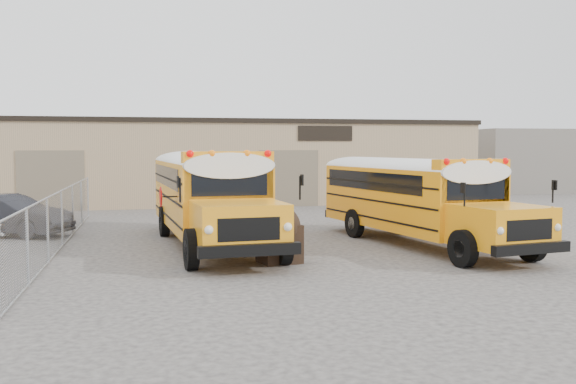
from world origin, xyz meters
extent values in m
plane|color=#3A3735|center=(0.00, 0.00, 0.00)|extent=(120.00, 120.00, 0.00)
cube|color=tan|center=(0.00, 20.00, 2.25)|extent=(30.00, 10.00, 4.50)
cube|color=black|center=(0.00, 20.00, 4.55)|extent=(30.20, 10.20, 0.25)
cube|color=black|center=(6.00, 14.98, 3.90)|extent=(3.00, 0.08, 0.80)
cube|color=#6F624F|center=(-8.00, 14.98, 1.50)|extent=(3.20, 0.08, 3.00)
cube|color=#6F624F|center=(4.00, 14.98, 1.50)|extent=(3.20, 0.08, 3.00)
cylinder|color=#95989D|center=(-6.00, -3.00, 0.90)|extent=(0.07, 0.07, 1.80)
cylinder|color=#95989D|center=(-6.00, 0.00, 0.90)|extent=(0.07, 0.07, 1.80)
cylinder|color=#95989D|center=(-6.00, 3.00, 0.90)|extent=(0.07, 0.07, 1.80)
cylinder|color=#95989D|center=(-6.00, 6.00, 0.90)|extent=(0.07, 0.07, 1.80)
cylinder|color=#95989D|center=(-6.00, 9.00, 0.90)|extent=(0.07, 0.07, 1.80)
cylinder|color=#95989D|center=(-6.00, 12.00, 0.90)|extent=(0.07, 0.07, 1.80)
cylinder|color=#95989D|center=(-6.00, 3.00, 1.78)|extent=(0.05, 18.00, 0.05)
cylinder|color=#95989D|center=(-6.00, 3.00, 0.05)|extent=(0.05, 18.00, 0.05)
cube|color=#95989D|center=(-6.00, 3.00, 0.90)|extent=(0.02, 18.00, 1.70)
cube|color=gray|center=(24.00, 24.00, 2.20)|extent=(10.00, 8.00, 4.40)
cube|color=orange|center=(-1.92, 9.46, 1.60)|extent=(3.21, 8.07, 2.13)
cube|color=orange|center=(-1.51, 4.39, 1.14)|extent=(2.46, 2.46, 1.19)
cube|color=black|center=(-1.61, 5.55, 2.20)|extent=(2.13, 0.23, 0.78)
cube|color=white|center=(-1.92, 9.46, 2.82)|extent=(3.21, 8.15, 0.42)
cube|color=orange|center=(-1.63, 5.79, 2.85)|extent=(2.57, 0.72, 0.37)
sphere|color=#E50705|center=(-2.69, 5.46, 2.98)|extent=(0.21, 0.21, 0.21)
sphere|color=#E50705|center=(-0.52, 5.64, 2.98)|extent=(0.21, 0.21, 0.21)
sphere|color=orange|center=(-2.10, 5.51, 2.98)|extent=(0.21, 0.21, 0.21)
sphere|color=orange|center=(-1.12, 5.59, 2.98)|extent=(0.21, 0.21, 0.21)
cube|color=black|center=(-1.42, 3.17, 0.66)|extent=(2.55, 0.43, 0.29)
cube|color=black|center=(-2.23, 13.45, 0.66)|extent=(2.55, 0.41, 0.29)
cube|color=black|center=(-1.92, 9.46, 1.53)|extent=(3.24, 7.91, 0.06)
cube|color=black|center=(-1.94, 9.77, 2.20)|extent=(3.14, 6.83, 0.64)
cylinder|color=black|center=(-2.75, 4.41, 0.54)|extent=(0.37, 1.10, 1.08)
cylinder|color=black|center=(-0.29, 4.60, 0.54)|extent=(0.37, 1.10, 1.08)
cylinder|color=black|center=(-3.27, 10.94, 0.54)|extent=(0.37, 1.10, 1.08)
cylinder|color=black|center=(-0.81, 11.13, 0.54)|extent=(0.37, 1.10, 1.08)
cylinder|color=#BF0505|center=(-3.46, 6.63, 1.73)|extent=(0.08, 0.58, 0.58)
cube|color=orange|center=(4.14, 7.46, 1.49)|extent=(3.58, 7.61, 1.97)
cube|color=orange|center=(4.92, 2.81, 1.05)|extent=(2.44, 2.44, 1.11)
cube|color=black|center=(4.74, 3.87, 2.04)|extent=(1.95, 0.38, 0.72)
cube|color=white|center=(4.14, 7.46, 2.62)|extent=(3.59, 7.68, 0.38)
cube|color=orange|center=(4.70, 4.09, 2.64)|extent=(2.40, 0.86, 0.35)
sphere|color=#E50705|center=(3.74, 3.70, 2.76)|extent=(0.19, 0.19, 0.19)
sphere|color=#E50705|center=(5.73, 4.04, 2.76)|extent=(0.19, 0.19, 0.19)
sphere|color=orange|center=(4.29, 3.80, 2.76)|extent=(0.19, 0.19, 0.19)
sphere|color=orange|center=(5.19, 3.95, 2.76)|extent=(0.19, 0.19, 0.19)
cube|color=black|center=(5.11, 1.69, 0.62)|extent=(2.36, 0.60, 0.27)
cube|color=black|center=(3.52, 11.12, 0.62)|extent=(2.36, 0.58, 0.27)
cube|color=black|center=(4.14, 7.46, 1.41)|extent=(3.60, 7.47, 0.06)
cube|color=black|center=(4.09, 7.74, 2.04)|extent=(3.42, 6.47, 0.60)
cylinder|color=black|center=(3.77, 2.72, 0.50)|extent=(0.43, 1.03, 1.00)
cylinder|color=black|center=(6.03, 3.10, 0.50)|extent=(0.43, 1.03, 1.00)
cylinder|color=black|center=(2.77, 8.71, 0.50)|extent=(0.43, 1.03, 1.00)
cylinder|color=black|center=(5.02, 9.09, 0.50)|extent=(0.43, 1.03, 1.00)
cube|color=black|center=(0.16, -1.25, 0.53)|extent=(1.22, 1.13, 1.05)
sphere|color=black|center=(0.16, -1.25, 1.00)|extent=(1.16, 1.16, 1.16)
imported|color=black|center=(-8.21, 6.00, 0.74)|extent=(4.69, 3.37, 1.47)
camera|label=1|loc=(-3.31, -18.26, 3.15)|focal=40.00mm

